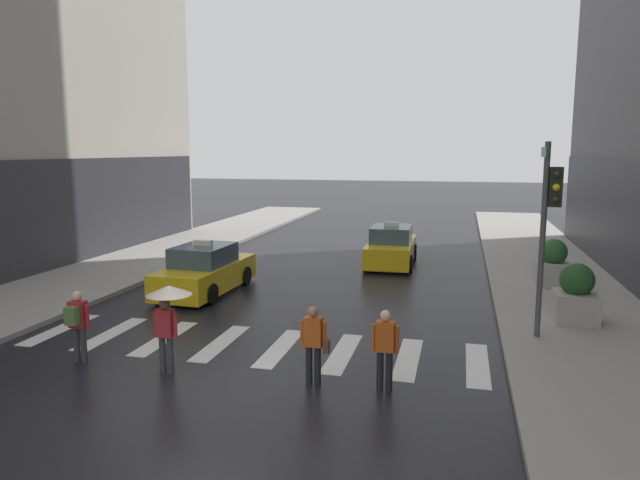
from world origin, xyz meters
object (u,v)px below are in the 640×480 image
(pedestrian_with_handbag, at_px, (314,341))
(planter_mid_block, at_px, (553,264))
(traffic_light_pole, at_px, (548,213))
(pedestrian_with_backpack, at_px, (77,321))
(taxi_second, at_px, (391,247))
(pedestrian_with_umbrella, at_px, (168,305))
(taxi_lead, at_px, (205,271))
(pedestrian_plain_coat, at_px, (385,345))
(planter_near_corner, at_px, (576,295))

(pedestrian_with_handbag, xyz_separation_m, planter_mid_block, (5.93, 9.90, -0.06))
(traffic_light_pole, relative_size, pedestrian_with_backpack, 2.91)
(traffic_light_pole, bearing_deg, taxi_second, 117.99)
(pedestrian_with_umbrella, distance_m, pedestrian_with_handbag, 3.20)
(taxi_lead, height_order, taxi_second, same)
(pedestrian_with_backpack, bearing_deg, pedestrian_with_handbag, 0.61)
(traffic_light_pole, xyz_separation_m, taxi_lead, (-10.30, 2.75, -2.53))
(pedestrian_with_backpack, bearing_deg, taxi_lead, 90.12)
(taxi_lead, distance_m, planter_mid_block, 11.85)
(taxi_second, distance_m, pedestrian_with_handbag, 12.95)
(traffic_light_pole, xyz_separation_m, pedestrian_with_handbag, (-4.85, -3.87, -2.32))
(pedestrian_with_handbag, relative_size, pedestrian_plain_coat, 1.00)
(taxi_second, xyz_separation_m, pedestrian_with_handbag, (-0.02, -12.94, 0.21))
(taxi_lead, relative_size, taxi_second, 1.01)
(taxi_lead, distance_m, pedestrian_with_backpack, 6.68)
(taxi_second, distance_m, pedestrian_with_backpack, 14.11)
(pedestrian_with_backpack, bearing_deg, taxi_second, 67.20)
(pedestrian_with_backpack, bearing_deg, pedestrian_with_umbrella, -2.68)
(taxi_second, bearing_deg, planter_near_corner, -51.84)
(taxi_second, xyz_separation_m, planter_mid_block, (5.91, -3.04, 0.15))
(pedestrian_with_umbrella, xyz_separation_m, pedestrian_plain_coat, (4.58, 0.22, -0.58))
(taxi_second, distance_m, pedestrian_with_umbrella, 13.51)
(taxi_second, xyz_separation_m, pedestrian_plain_coat, (1.41, -12.89, 0.21))
(pedestrian_with_backpack, height_order, planter_near_corner, planter_near_corner)
(pedestrian_with_handbag, distance_m, planter_near_corner, 8.04)
(taxi_second, distance_m, planter_near_corner, 9.50)
(traffic_light_pole, height_order, taxi_lead, traffic_light_pole)
(pedestrian_plain_coat, xyz_separation_m, planter_mid_block, (4.50, 9.85, -0.07))
(planter_mid_block, bearing_deg, taxi_lead, -163.91)
(pedestrian_with_handbag, height_order, pedestrian_plain_coat, same)
(traffic_light_pole, xyz_separation_m, pedestrian_plain_coat, (-3.41, -3.82, -2.32))
(pedestrian_with_umbrella, height_order, planter_mid_block, pedestrian_with_umbrella)
(pedestrian_with_umbrella, bearing_deg, planter_mid_block, 47.96)
(pedestrian_with_backpack, bearing_deg, pedestrian_plain_coat, 0.93)
(pedestrian_with_backpack, xyz_separation_m, pedestrian_with_handbag, (5.44, 0.06, -0.04))
(planter_near_corner, bearing_deg, traffic_light_pole, -123.24)
(pedestrian_with_backpack, distance_m, pedestrian_plain_coat, 6.88)
(pedestrian_plain_coat, bearing_deg, planter_near_corner, 50.54)
(taxi_second, distance_m, pedestrian_plain_coat, 12.97)
(pedestrian_plain_coat, distance_m, planter_near_corner, 7.02)
(taxi_second, bearing_deg, traffic_light_pole, -62.01)
(taxi_second, distance_m, planter_mid_block, 6.65)
(taxi_lead, relative_size, planter_near_corner, 2.87)
(traffic_light_pole, height_order, pedestrian_with_backpack, traffic_light_pole)
(taxi_lead, xyz_separation_m, planter_near_corner, (11.35, -1.15, 0.15))
(traffic_light_pole, bearing_deg, planter_near_corner, 56.76)
(taxi_lead, xyz_separation_m, pedestrian_with_handbag, (5.46, -6.62, 0.21))
(taxi_second, bearing_deg, pedestrian_with_backpack, -112.80)
(pedestrian_with_backpack, bearing_deg, planter_mid_block, 41.20)
(traffic_light_pole, height_order, pedestrian_with_umbrella, traffic_light_pole)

